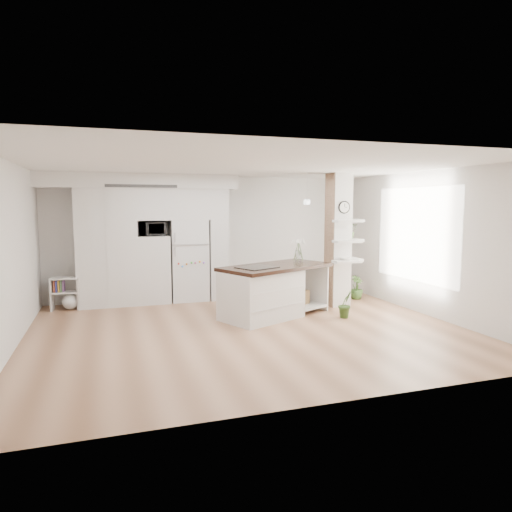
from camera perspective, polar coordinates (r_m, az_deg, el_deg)
The scene contains 14 objects.
floor at distance 7.70m, azimuth -0.99°, elevation -9.16°, with size 7.00×6.00×0.01m, color tan.
room at distance 7.42m, azimuth -1.01°, elevation 4.77°, with size 7.04×6.04×2.72m.
cabinet_wall at distance 9.81m, azimuth -13.80°, elevation 2.94°, with size 4.00×0.71×2.70m.
refrigerator at distance 9.99m, azimuth -8.42°, elevation -0.51°, with size 0.78×0.69×1.75m.
column at distance 9.43m, azimuth 10.88°, elevation 1.94°, with size 0.69×0.90×2.70m.
window at distance 9.33m, azimuth 19.33°, elevation 2.56°, with size 2.40×2.40×0.00m, color white.
pendant_light at distance 8.22m, azimuth 10.15°, elevation 6.68°, with size 0.12×0.12×0.10m, color white.
kitchen_island at distance 8.37m, azimuth 1.29°, elevation -4.42°, with size 2.34×1.80×1.52m.
bookshelf at distance 9.79m, azimuth -22.51°, elevation -4.56°, with size 0.57×0.36×0.65m.
floor_plant_a at distance 8.58m, azimuth 11.11°, elevation -5.90°, with size 0.28×0.23×0.51m, color #3B6227.
floor_plant_b at distance 10.30m, azimuth 12.45°, elevation -3.87°, with size 0.29×0.29×0.51m, color #3B6227.
microwave at distance 9.77m, azimuth -12.78°, elevation 3.34°, with size 0.54×0.37×0.30m, color #2D2D2D.
shelf_plant at distance 9.69m, azimuth 11.72°, elevation 3.07°, with size 0.27×0.23×0.30m, color #3B6227.
decor_bowl at distance 9.22m, azimuth 11.10°, elevation -0.34°, with size 0.22×0.22×0.05m, color white.
Camera 1 is at (-2.18, -7.09, 2.07)m, focal length 32.00 mm.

